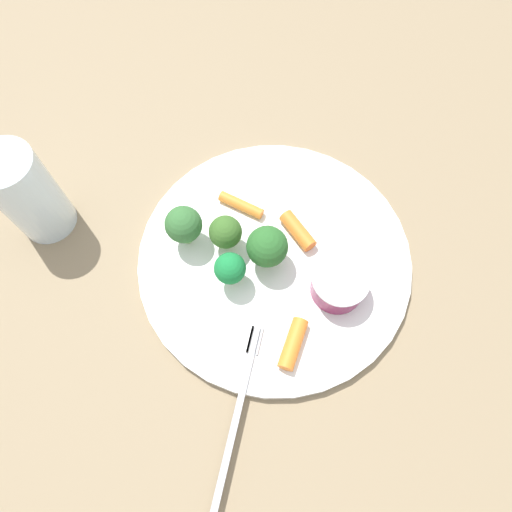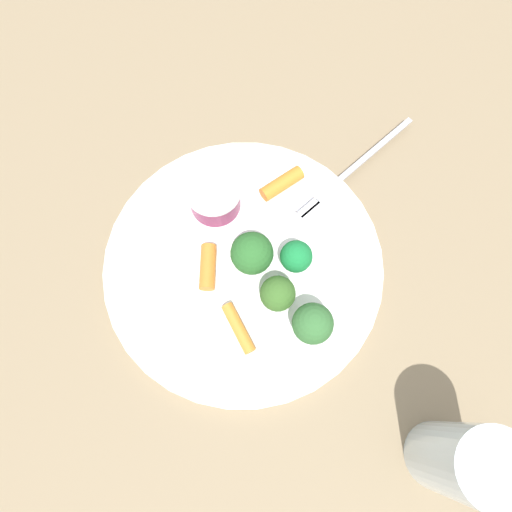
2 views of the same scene
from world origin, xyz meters
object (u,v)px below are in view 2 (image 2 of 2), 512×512
object	(u,v)px
broccoli_floret_0	(252,254)
sauce_cup	(215,198)
broccoli_floret_1	(296,257)
carrot_stick_0	(282,183)
broccoli_floret_3	(275,296)
carrot_stick_1	(238,328)
plate	(243,264)
fork	(355,167)
drinking_glass	(463,461)
broccoli_floret_2	(313,324)
carrot_stick_2	(208,267)

from	to	relation	value
broccoli_floret_0	sauce_cup	bearing A→B (deg)	80.88
broccoli_floret_1	carrot_stick_0	xyz separation A→B (m)	(0.05, 0.08, -0.02)
broccoli_floret_3	carrot_stick_1	xyz separation A→B (m)	(-0.05, 0.00, -0.02)
sauce_cup	carrot_stick_0	world-z (taller)	sauce_cup
broccoli_floret_3	carrot_stick_1	distance (m)	0.05
broccoli_floret_0	broccoli_floret_3	distance (m)	0.05
plate	carrot_stick_0	bearing A→B (deg)	25.51
sauce_cup	carrot_stick_1	distance (m)	0.14
fork	drinking_glass	bearing A→B (deg)	-118.58
broccoli_floret_3	carrot_stick_0	bearing A→B (deg)	46.39
broccoli_floret_2	carrot_stick_2	world-z (taller)	broccoli_floret_2
plate	fork	bearing A→B (deg)	2.88
carrot_stick_2	broccoli_floret_2	bearing A→B (deg)	-71.18
sauce_cup	carrot_stick_2	world-z (taller)	sauce_cup
broccoli_floret_1	drinking_glass	distance (m)	0.23
carrot_stick_0	carrot_stick_2	distance (m)	0.13
broccoli_floret_2	plate	bearing A→B (deg)	93.38
carrot_stick_1	plate	bearing A→B (deg)	47.44
broccoli_floret_3	carrot_stick_2	bearing A→B (deg)	113.01
sauce_cup	drinking_glass	world-z (taller)	drinking_glass
sauce_cup	broccoli_floret_3	size ratio (longest dim) A/B	1.24
broccoli_floret_0	carrot_stick_1	distance (m)	0.08
broccoli_floret_0	broccoli_floret_2	world-z (taller)	broccoli_floret_0
carrot_stick_2	broccoli_floret_3	bearing A→B (deg)	-66.99
plate	broccoli_floret_3	distance (m)	0.06
plate	carrot_stick_2	size ratio (longest dim) A/B	6.25
carrot_stick_2	drinking_glass	bearing A→B (deg)	-78.69
broccoli_floret_3	drinking_glass	xyz separation A→B (m)	(0.03, -0.21, 0.02)
broccoli_floret_2	carrot_stick_0	world-z (taller)	broccoli_floret_2
broccoli_floret_2	broccoli_floret_1	bearing A→B (deg)	61.76
broccoli_floret_1	fork	size ratio (longest dim) A/B	0.26
carrot_stick_0	carrot_stick_1	bearing A→B (deg)	-145.31
sauce_cup	carrot_stick_0	bearing A→B (deg)	-22.78
sauce_cup	carrot_stick_2	distance (m)	0.08
sauce_cup	broccoli_floret_0	xyz separation A→B (m)	(-0.01, -0.08, 0.02)
broccoli_floret_0	broccoli_floret_1	xyz separation A→B (m)	(0.03, -0.03, -0.00)
broccoli_floret_2	drinking_glass	distance (m)	0.17
carrot_stick_2	sauce_cup	bearing A→B (deg)	46.63
broccoli_floret_1	carrot_stick_0	world-z (taller)	broccoli_floret_1
carrot_stick_0	carrot_stick_2	xyz separation A→B (m)	(-0.12, -0.03, -0.00)
carrot_stick_1	fork	bearing A→B (deg)	15.65
broccoli_floret_0	carrot_stick_1	xyz separation A→B (m)	(-0.05, -0.05, -0.03)
carrot_stick_0	carrot_stick_1	xyz separation A→B (m)	(-0.14, -0.10, -0.00)
carrot_stick_0	broccoli_floret_2	bearing A→B (deg)	-120.71
carrot_stick_1	broccoli_floret_3	bearing A→B (deg)	-2.14
carrot_stick_0	carrot_stick_2	bearing A→B (deg)	-168.19
broccoli_floret_2	broccoli_floret_3	world-z (taller)	broccoli_floret_2
fork	sauce_cup	bearing A→B (deg)	157.19
plate	sauce_cup	xyz separation A→B (m)	(0.02, 0.07, 0.02)
carrot_stick_1	broccoli_floret_1	bearing A→B (deg)	10.04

